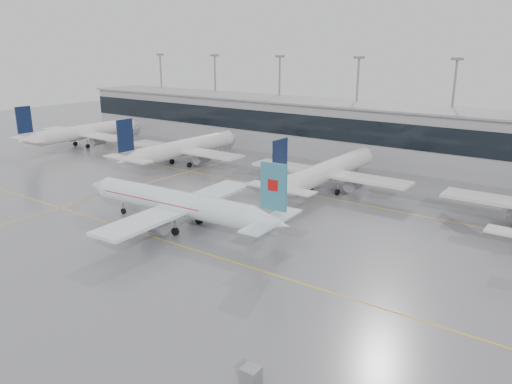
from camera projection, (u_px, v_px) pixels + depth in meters
The scene contains 13 objects.
ground at pixel (200, 252), 62.89m from camera, with size 320.00×320.00×0.00m, color slate.
taxi_line_main at pixel (200, 252), 62.88m from camera, with size 120.00×0.25×0.01m, color yellow.
taxi_line_north at pixel (317, 196), 86.19m from camera, with size 120.00×0.25×0.01m, color yellow.
taxi_line_cross at pixel (133, 187), 91.42m from camera, with size 0.25×60.00×0.01m, color yellow.
terminal at pixel (390, 136), 109.35m from camera, with size 180.00×15.00×12.00m, color #97979B.
terminal_glass at pixel (376, 133), 103.06m from camera, with size 180.00×0.20×5.00m, color black.
terminal_roof at pixel (392, 107), 107.60m from camera, with size 182.00×16.00×0.40m, color gray.
light_masts at pixel (402, 99), 111.93m from camera, with size 156.40×1.00×22.60m.
air_canada_jet at pixel (180, 204), 70.08m from camera, with size 36.35×29.08×11.39m.
parked_jet_a at pixel (84, 132), 127.40m from camera, with size 29.64×36.96×11.72m.
parked_jet_b at pixel (184, 148), 107.70m from camera, with size 29.64×36.96×11.72m.
parked_jet_c at pixel (328, 171), 88.00m from camera, with size 29.64×36.96×11.72m.
gse_unit at pixel (251, 376), 38.21m from camera, with size 1.38×1.28×1.38m, color gray.
Camera 1 is at (39.84, -42.99, 25.02)m, focal length 35.00 mm.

